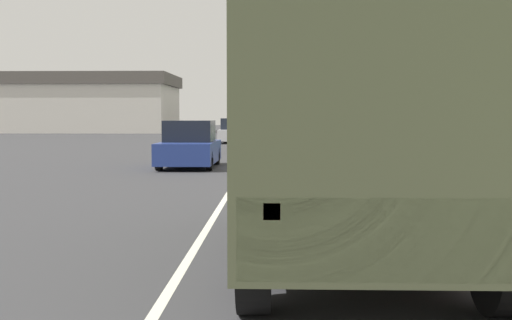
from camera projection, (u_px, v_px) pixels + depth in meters
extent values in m
plane|color=#38383A|center=(258.00, 145.00, 39.45)|extent=(180.00, 180.00, 0.00)
cube|color=silver|center=(258.00, 145.00, 39.45)|extent=(0.12, 120.00, 0.00)
cube|color=#9E9B93|center=(331.00, 144.00, 39.31)|extent=(1.80, 120.00, 0.12)
cube|color=#56843D|center=(403.00, 145.00, 39.18)|extent=(7.00, 120.00, 0.02)
cube|color=#545B3D|center=(331.00, 129.00, 10.61)|extent=(2.50, 2.03, 2.01)
cube|color=#4C5138|center=(359.00, 133.00, 7.00)|extent=(2.50, 5.21, 2.07)
cube|color=#545B3D|center=(405.00, 239.00, 4.50)|extent=(2.37, 0.10, 0.60)
cube|color=red|center=(272.00, 211.00, 4.50)|extent=(0.12, 0.06, 0.12)
cylinder|color=black|center=(264.00, 191.00, 10.62)|extent=(0.30, 1.10, 1.10)
cylinder|color=black|center=(398.00, 192.00, 10.55)|extent=(0.30, 1.10, 1.10)
cylinder|color=black|center=(255.00, 253.00, 5.81)|extent=(0.30, 1.10, 1.10)
cylinder|color=black|center=(500.00, 255.00, 5.75)|extent=(0.30, 1.10, 1.10)
cylinder|color=black|center=(259.00, 224.00, 7.37)|extent=(0.30, 1.10, 1.10)
cylinder|color=black|center=(452.00, 225.00, 7.30)|extent=(0.30, 1.10, 1.10)
cube|color=navy|center=(189.00, 152.00, 22.42)|extent=(1.87, 4.11, 0.73)
cube|color=black|center=(190.00, 131.00, 22.45)|extent=(1.65, 1.85, 0.74)
cylinder|color=black|center=(172.00, 156.00, 23.77)|extent=(0.20, 0.64, 0.64)
cylinder|color=black|center=(217.00, 156.00, 23.72)|extent=(0.20, 0.64, 0.64)
cylinder|color=black|center=(159.00, 161.00, 21.15)|extent=(0.20, 0.64, 0.64)
cylinder|color=black|center=(209.00, 161.00, 21.10)|extent=(0.20, 0.64, 0.64)
cube|color=#336B3D|center=(288.00, 140.00, 35.08)|extent=(1.81, 4.61, 0.59)
cube|color=black|center=(288.00, 129.00, 35.13)|extent=(1.59, 2.07, 0.63)
cylinder|color=black|center=(273.00, 142.00, 36.59)|extent=(0.20, 0.64, 0.64)
cylinder|color=black|center=(302.00, 142.00, 36.54)|extent=(0.20, 0.64, 0.64)
cylinder|color=black|center=(273.00, 144.00, 33.65)|extent=(0.20, 0.64, 0.64)
cylinder|color=black|center=(304.00, 144.00, 33.60)|extent=(0.20, 0.64, 0.64)
cube|color=silver|center=(234.00, 135.00, 42.84)|extent=(1.81, 4.27, 0.73)
cube|color=black|center=(234.00, 124.00, 42.88)|extent=(1.60, 1.92, 0.74)
cylinder|color=black|center=(223.00, 138.00, 44.24)|extent=(0.20, 0.64, 0.64)
cylinder|color=black|center=(247.00, 138.00, 44.19)|extent=(0.20, 0.64, 0.64)
cylinder|color=black|center=(220.00, 139.00, 41.52)|extent=(0.20, 0.64, 0.64)
cylinder|color=black|center=(245.00, 139.00, 41.47)|extent=(0.20, 0.64, 0.64)
cylinder|color=gray|center=(495.00, 17.00, 10.70)|extent=(0.14, 0.14, 6.66)
cylinder|color=brown|center=(416.00, 96.00, 30.85)|extent=(0.25, 0.25, 5.49)
sphere|color=olive|center=(418.00, 13.00, 30.58)|extent=(4.33, 4.33, 4.33)
cube|color=beige|center=(91.00, 109.00, 72.23)|extent=(18.13, 12.48, 5.13)
cube|color=#514C47|center=(91.00, 81.00, 72.01)|extent=(18.86, 12.98, 1.28)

